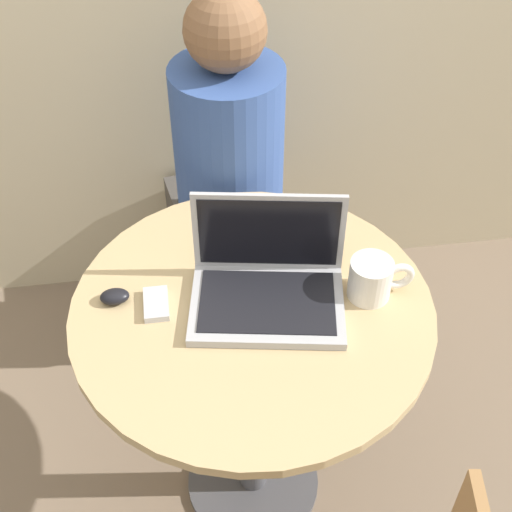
{
  "coord_description": "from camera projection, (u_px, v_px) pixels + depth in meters",
  "views": [
    {
      "loc": [
        -0.14,
        -1.02,
        1.89
      ],
      "look_at": [
        0.02,
        0.05,
        0.86
      ],
      "focal_mm": 50.0,
      "sensor_mm": 36.0,
      "label": 1
    }
  ],
  "objects": [
    {
      "name": "computer_mouse",
      "position": [
        115.0,
        296.0,
        1.53
      ],
      "size": [
        0.06,
        0.04,
        0.03
      ],
      "color": "black",
      "rests_on": "round_table"
    },
    {
      "name": "cell_phone",
      "position": [
        156.0,
        304.0,
        1.52
      ],
      "size": [
        0.05,
        0.09,
        0.02
      ],
      "color": "silver",
      "rests_on": "round_table"
    },
    {
      "name": "round_table",
      "position": [
        252.0,
        355.0,
        1.65
      ],
      "size": [
        0.79,
        0.79,
        0.76
      ],
      "color": "#4C4C51",
      "rests_on": "ground_plane"
    },
    {
      "name": "person_seated",
      "position": [
        226.0,
        207.0,
        2.14
      ],
      "size": [
        0.35,
        0.49,
        1.21
      ],
      "color": "#4C4742",
      "rests_on": "ground_plane"
    },
    {
      "name": "coffee_cup",
      "position": [
        373.0,
        280.0,
        1.52
      ],
      "size": [
        0.14,
        0.09,
        0.09
      ],
      "color": "white",
      "rests_on": "round_table"
    },
    {
      "name": "ground_plane",
      "position": [
        253.0,
        482.0,
        2.05
      ],
      "size": [
        12.0,
        12.0,
        0.0
      ],
      "primitive_type": "plane",
      "color": "#7F6B56"
    },
    {
      "name": "laptop",
      "position": [
        268.0,
        281.0,
        1.52
      ],
      "size": [
        0.36,
        0.28,
        0.22
      ],
      "color": "#B7B7BC",
      "rests_on": "round_table"
    }
  ]
}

